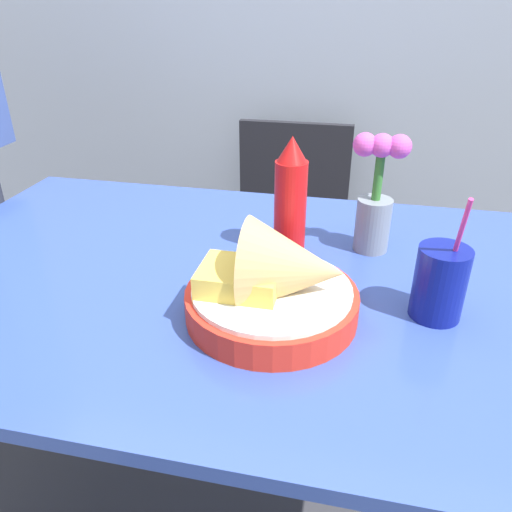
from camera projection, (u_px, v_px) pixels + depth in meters
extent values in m
cube|color=#334C9E|center=(237.00, 280.00, 0.91)|extent=(1.28, 0.82, 0.02)
cylinder|color=gray|center=(81.00, 310.00, 1.50)|extent=(0.05, 0.05, 0.74)
cylinder|color=gray|center=(492.00, 364.00, 1.28)|extent=(0.05, 0.05, 0.74)
cylinder|color=black|center=(223.00, 321.00, 1.73)|extent=(0.03, 0.03, 0.42)
cylinder|color=black|center=(327.00, 334.00, 1.66)|extent=(0.03, 0.03, 0.42)
cylinder|color=black|center=(247.00, 271.00, 2.04)|extent=(0.03, 0.03, 0.42)
cylinder|color=black|center=(335.00, 280.00, 1.97)|extent=(0.03, 0.03, 0.42)
cube|color=black|center=(284.00, 247.00, 1.75)|extent=(0.40, 0.40, 0.02)
cube|color=black|center=(294.00, 175.00, 1.81)|extent=(0.40, 0.03, 0.38)
cylinder|color=red|center=(272.00, 304.00, 0.78)|extent=(0.27, 0.27, 0.05)
cylinder|color=white|center=(272.00, 289.00, 0.77)|extent=(0.25, 0.25, 0.01)
cone|color=tan|center=(294.00, 269.00, 0.74)|extent=(0.15, 0.15, 0.15)
cube|color=#E5C14C|center=(240.00, 280.00, 0.76)|extent=(0.12, 0.10, 0.04)
cylinder|color=red|center=(290.00, 208.00, 0.94)|extent=(0.06, 0.06, 0.18)
cone|color=red|center=(292.00, 149.00, 0.89)|extent=(0.06, 0.06, 0.05)
cylinder|color=navy|center=(440.00, 283.00, 0.76)|extent=(0.08, 0.08, 0.12)
cylinder|color=black|center=(439.00, 288.00, 0.77)|extent=(0.07, 0.07, 0.10)
cylinder|color=#EA3884|center=(454.00, 253.00, 0.74)|extent=(0.01, 0.07, 0.20)
cylinder|color=gray|center=(373.00, 225.00, 0.97)|extent=(0.07, 0.07, 0.11)
cylinder|color=#33722D|center=(379.00, 175.00, 0.92)|extent=(0.02, 0.02, 0.09)
sphere|color=#D14CB2|center=(382.00, 145.00, 0.89)|extent=(0.04, 0.04, 0.04)
sphere|color=#D14CB2|center=(365.00, 145.00, 0.90)|extent=(0.04, 0.04, 0.04)
sphere|color=#D14CB2|center=(400.00, 146.00, 0.89)|extent=(0.04, 0.04, 0.04)
cylinder|color=#2D3347|center=(6.00, 287.00, 1.51)|extent=(0.11, 0.11, 0.86)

